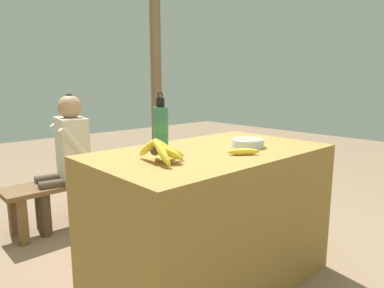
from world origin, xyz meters
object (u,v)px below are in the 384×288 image
(banana_bunch_green, at_px, (131,162))
(support_post_far, at_px, (156,74))
(water_bottle, at_px, (161,127))
(wooden_bench, at_px, (91,183))
(loose_banana_side, at_px, (249,139))
(seated_vendor, at_px, (67,153))
(banana_bunch_ripe, at_px, (161,149))
(serving_bowl, at_px, (248,142))
(loose_banana_front, at_px, (243,152))

(banana_bunch_green, height_order, support_post_far, support_post_far)
(water_bottle, height_order, wooden_bench, water_bottle)
(banana_bunch_green, bearing_deg, loose_banana_side, -89.11)
(water_bottle, distance_m, banana_bunch_green, 1.35)
(water_bottle, distance_m, seated_vendor, 1.17)
(wooden_bench, distance_m, support_post_far, 1.47)
(banana_bunch_ripe, height_order, support_post_far, support_post_far)
(loose_banana_side, relative_size, seated_vendor, 0.15)
(wooden_bench, relative_size, banana_bunch_green, 5.60)
(banana_bunch_ripe, height_order, wooden_bench, banana_bunch_ripe)
(serving_bowl, distance_m, water_bottle, 0.52)
(water_bottle, bearing_deg, loose_banana_front, -63.85)
(loose_banana_side, distance_m, wooden_bench, 1.50)
(serving_bowl, distance_m, seated_vendor, 1.52)
(serving_bowl, height_order, support_post_far, support_post_far)
(support_post_far, bearing_deg, serving_bowl, -111.60)
(water_bottle, relative_size, loose_banana_front, 2.00)
(support_post_far, bearing_deg, seated_vendor, -159.88)
(serving_bowl, relative_size, wooden_bench, 0.13)
(wooden_bench, height_order, banana_bunch_green, banana_bunch_green)
(banana_bunch_ripe, bearing_deg, serving_bowl, -3.21)
(banana_bunch_ripe, relative_size, wooden_bench, 0.21)
(serving_bowl, distance_m, support_post_far, 2.07)
(banana_bunch_ripe, height_order, loose_banana_front, banana_bunch_ripe)
(serving_bowl, distance_m, loose_banana_front, 0.23)
(banana_bunch_ripe, distance_m, serving_bowl, 0.61)
(loose_banana_side, bearing_deg, water_bottle, 159.46)
(serving_bowl, bearing_deg, water_bottle, 142.92)
(water_bottle, bearing_deg, banana_bunch_ripe, -127.22)
(water_bottle, bearing_deg, wooden_bench, 84.60)
(serving_bowl, bearing_deg, banana_bunch_ripe, 176.79)
(serving_bowl, relative_size, loose_banana_front, 1.17)
(banana_bunch_ripe, xyz_separation_m, wooden_bench, (0.31, 1.42, -0.55))
(support_post_far, bearing_deg, loose_banana_side, -108.84)
(serving_bowl, bearing_deg, wooden_bench, 101.51)
(loose_banana_front, xyz_separation_m, wooden_bench, (-0.10, 1.57, -0.50))
(support_post_far, bearing_deg, loose_banana_front, -115.10)
(seated_vendor, bearing_deg, loose_banana_side, 125.99)
(water_bottle, xyz_separation_m, loose_banana_side, (0.54, -0.20, -0.11))
(banana_bunch_green, bearing_deg, wooden_bench, -179.93)
(loose_banana_side, relative_size, wooden_bench, 0.12)
(loose_banana_front, relative_size, wooden_bench, 0.12)
(serving_bowl, xyz_separation_m, support_post_far, (0.74, 1.88, 0.44))
(loose_banana_side, bearing_deg, banana_bunch_green, 90.89)
(loose_banana_side, bearing_deg, wooden_bench, 107.81)
(banana_bunch_ripe, relative_size, support_post_far, 0.12)
(wooden_bench, xyz_separation_m, banana_bunch_green, (0.41, 0.00, 0.12))
(loose_banana_front, relative_size, seated_vendor, 0.15)
(water_bottle, relative_size, loose_banana_side, 1.98)
(loose_banana_side, distance_m, support_post_far, 1.93)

